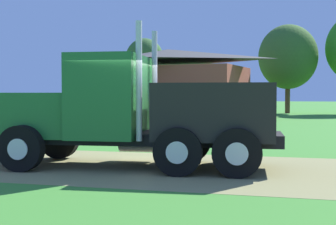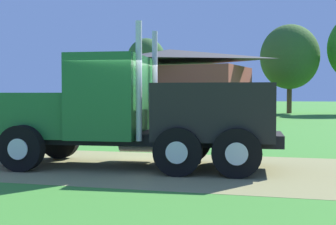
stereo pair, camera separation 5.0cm
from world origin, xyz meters
TOP-DOWN VIEW (x-y plane):
  - ground_plane at (0.00, 0.00)m, footprint 200.00×200.00m
  - dirt_track at (0.00, 0.00)m, footprint 120.00×5.26m
  - truck_foreground_white at (0.29, -0.01)m, footprint 7.31×3.02m
  - shed_building at (-5.34, 25.14)m, footprint 12.93×8.92m
  - tree_left at (-11.74, 39.61)m, footprint 4.27×4.27m
  - tree_mid at (3.70, 32.98)m, footprint 5.22×5.22m

SIDE VIEW (x-z plane):
  - ground_plane at x=0.00m, z-range 0.00..0.00m
  - dirt_track at x=0.00m, z-range 0.00..0.01m
  - truck_foreground_white at x=0.29m, z-range -0.40..2.97m
  - shed_building at x=-5.34m, z-range -0.10..5.12m
  - tree_mid at x=3.70m, z-range 1.07..8.98m
  - tree_left at x=-11.74m, z-range 1.56..9.45m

